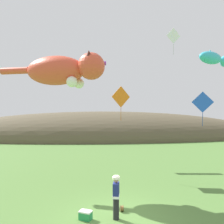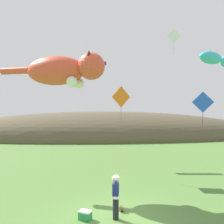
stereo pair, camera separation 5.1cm
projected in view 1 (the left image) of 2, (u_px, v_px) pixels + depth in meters
The scene contains 11 objects.
ground_plane at pixel (118, 218), 10.16m from camera, with size 120.00×120.00×0.00m, color #517A38.
distant_hill_ridge at pixel (102, 137), 36.54m from camera, with size 48.75×14.05×7.46m.
festival_attendant at pixel (116, 196), 10.01m from camera, with size 0.32×0.46×1.77m.
kite_spool at pixel (122, 208), 10.76m from camera, with size 0.12×0.28×0.28m.
picnic_cooler at pixel (86, 215), 10.00m from camera, with size 0.58×0.51×0.36m.
kite_giant_cat at pixel (63, 70), 14.68m from camera, with size 6.51×2.95×2.05m.
kite_fish_windsock at pixel (213, 58), 16.20m from camera, with size 2.90×2.34×0.91m.
kite_tube_streamer at pixel (90, 63), 22.20m from camera, with size 2.82×0.61×0.44m.
kite_diamond_orange at pixel (121, 97), 16.80m from camera, with size 1.31×0.66×2.35m.
kite_diamond_white at pixel (173, 36), 20.45m from camera, with size 1.26×0.37×2.20m.
kite_diamond_blue at pixel (203, 102), 16.57m from camera, with size 1.30×0.56×2.31m.
Camera 1 is at (-0.92, -10.01, 4.58)m, focal length 40.00 mm.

